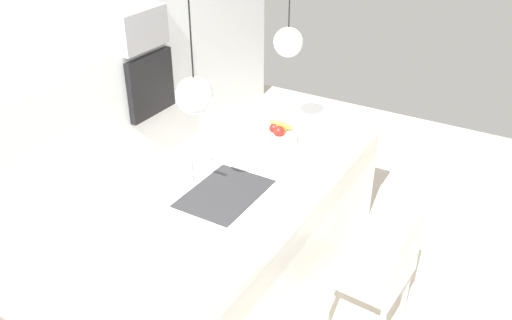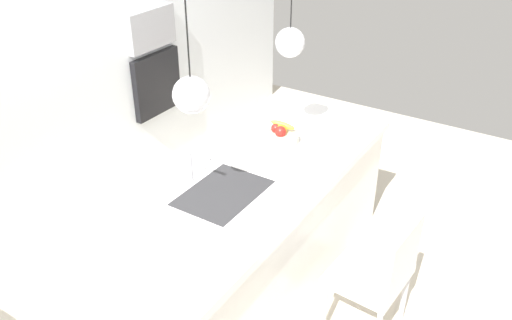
{
  "view_description": "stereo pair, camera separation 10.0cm",
  "coord_description": "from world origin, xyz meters",
  "px_view_note": "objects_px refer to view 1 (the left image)",
  "views": [
    {
      "loc": [
        -2.5,
        -1.54,
        2.67
      ],
      "look_at": [
        0.1,
        0.0,
        0.94
      ],
      "focal_mm": 37.75,
      "sensor_mm": 36.0,
      "label": 1
    },
    {
      "loc": [
        -2.45,
        -1.62,
        2.67
      ],
      "look_at": [
        0.1,
        0.0,
        0.94
      ],
      "focal_mm": 37.75,
      "sensor_mm": 36.0,
      "label": 2
    }
  ],
  "objects_px": {
    "fruit_bowl": "(279,134)",
    "oven": "(150,85)",
    "chair_near": "(381,269)",
    "microwave": "(144,30)"
  },
  "relations": [
    {
      "from": "oven",
      "to": "chair_near",
      "type": "bearing_deg",
      "value": -109.42
    },
    {
      "from": "fruit_bowl",
      "to": "chair_near",
      "type": "bearing_deg",
      "value": -115.95
    },
    {
      "from": "microwave",
      "to": "chair_near",
      "type": "distance_m",
      "value": 2.79
    },
    {
      "from": "microwave",
      "to": "oven",
      "type": "xyz_separation_m",
      "value": [
        0.0,
        0.0,
        -0.5
      ]
    },
    {
      "from": "microwave",
      "to": "chair_near",
      "type": "bearing_deg",
      "value": -109.42
    },
    {
      "from": "fruit_bowl",
      "to": "oven",
      "type": "bearing_deg",
      "value": 75.02
    },
    {
      "from": "oven",
      "to": "fruit_bowl",
      "type": "bearing_deg",
      "value": -104.98
    },
    {
      "from": "fruit_bowl",
      "to": "oven",
      "type": "xyz_separation_m",
      "value": [
        0.41,
        1.53,
        -0.08
      ]
    },
    {
      "from": "microwave",
      "to": "chair_near",
      "type": "xyz_separation_m",
      "value": [
        -0.88,
        -2.5,
        -0.87
      ]
    },
    {
      "from": "oven",
      "to": "chair_near",
      "type": "height_order",
      "value": "oven"
    }
  ]
}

